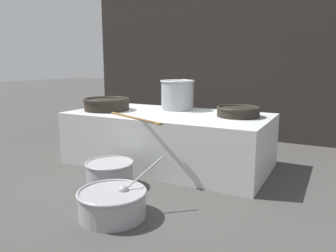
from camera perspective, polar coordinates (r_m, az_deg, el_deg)
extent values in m
plane|color=#474442|center=(6.68, 0.00, -6.54)|extent=(60.00, 60.00, 0.00)
cube|color=#2D2826|center=(9.21, 9.15, 12.24)|extent=(7.84, 0.24, 4.48)
cube|color=silver|center=(6.54, 0.00, -2.22)|extent=(3.91, 1.95, 1.03)
cylinder|color=black|center=(6.96, -10.61, 3.62)|extent=(0.92, 0.92, 0.22)
torus|color=black|center=(6.94, -10.64, 4.51)|extent=(0.96, 0.96, 0.07)
cylinder|color=black|center=(6.15, 12.13, 2.33)|extent=(0.77, 0.77, 0.16)
torus|color=black|center=(6.14, 12.16, 3.05)|extent=(0.80, 0.80, 0.06)
cylinder|color=gray|center=(6.90, 1.64, 5.32)|extent=(0.68, 0.68, 0.60)
torus|color=gray|center=(6.88, 1.65, 7.80)|extent=(0.73, 0.73, 0.05)
cylinder|color=brown|center=(5.81, -5.95, 1.44)|extent=(1.44, 0.65, 0.04)
cube|color=brown|center=(5.23, -1.68, 0.35)|extent=(0.15, 0.14, 0.02)
cylinder|color=brown|center=(7.81, 2.36, -0.91)|extent=(0.12, 0.12, 0.81)
cylinder|color=brown|center=(7.95, 3.08, -0.71)|extent=(0.12, 0.12, 0.81)
cube|color=#722D4C|center=(7.85, 2.73, 0.34)|extent=(0.23, 0.27, 0.53)
cube|color=brown|center=(7.77, 2.77, 4.26)|extent=(0.24, 0.51, 0.60)
cylinder|color=brown|center=(7.63, 1.09, 4.14)|extent=(0.34, 0.15, 0.55)
cylinder|color=brown|center=(8.03, 3.17, 4.46)|extent=(0.34, 0.15, 0.55)
sphere|color=brown|center=(7.73, 2.80, 7.38)|extent=(0.23, 0.23, 0.23)
cylinder|color=#9E9EA3|center=(4.48, -9.67, -13.31)|extent=(0.88, 0.88, 0.34)
torus|color=#9E9EA3|center=(4.42, -9.74, -11.28)|extent=(0.92, 0.92, 0.04)
cylinder|color=orange|center=(4.45, -9.70, -12.41)|extent=(0.77, 0.77, 0.09)
cylinder|color=orange|center=(4.31, -9.90, -12.39)|extent=(0.05, 0.03, 0.03)
cylinder|color=orange|center=(4.25, -6.73, -12.56)|extent=(0.07, 0.05, 0.04)
cylinder|color=orange|center=(4.44, -9.62, -11.69)|extent=(0.03, 0.06, 0.03)
cylinder|color=orange|center=(4.32, -10.09, -12.32)|extent=(0.06, 0.07, 0.04)
cylinder|color=orange|center=(4.36, -8.56, -12.05)|extent=(0.03, 0.06, 0.03)
cylinder|color=orange|center=(4.49, -9.80, -11.34)|extent=(0.07, 0.06, 0.04)
cylinder|color=orange|center=(4.40, -10.16, -11.88)|extent=(0.05, 0.05, 0.04)
cylinder|color=orange|center=(4.41, -9.39, -11.86)|extent=(0.05, 0.05, 0.03)
cylinder|color=orange|center=(4.64, -7.09, -10.58)|extent=(0.05, 0.06, 0.03)
cylinder|color=orange|center=(4.47, -9.93, -11.47)|extent=(0.05, 0.04, 0.03)
cylinder|color=orange|center=(4.48, -11.33, -11.52)|extent=(0.06, 0.03, 0.03)
cylinder|color=orange|center=(4.30, -11.06, -12.39)|extent=(0.04, 0.04, 0.04)
cylinder|color=orange|center=(4.62, -11.35, -10.82)|extent=(0.05, 0.06, 0.03)
cylinder|color=orange|center=(4.39, -5.87, -11.82)|extent=(0.04, 0.05, 0.04)
sphere|color=#9E9EA3|center=(4.46, -7.79, -11.17)|extent=(0.16, 0.16, 0.16)
cylinder|color=#9E9EA3|center=(4.47, -4.29, -8.26)|extent=(0.38, 0.48, 0.42)
cylinder|color=#9E9EA3|center=(5.49, -10.10, -8.38)|extent=(0.75, 0.75, 0.40)
torus|color=#9E9EA3|center=(5.43, -10.17, -6.37)|extent=(0.79, 0.79, 0.04)
cylinder|color=#6B9347|center=(5.47, -10.13, -7.48)|extent=(0.66, 0.66, 0.10)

